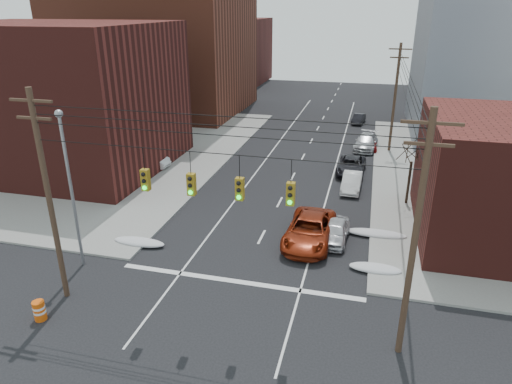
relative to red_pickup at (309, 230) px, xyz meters
The scene contains 27 objects.
ground 12.53m from the red_pickup, 104.65° to the right, with size 160.00×160.00×0.00m, color black.
sidewalk_nw 33.65m from the red_pickup, 153.71° to the left, with size 40.00×40.00×0.15m, color gray.
building_brick_tall 47.19m from the red_pickup, 127.11° to the left, with size 24.00×20.00×30.00m, color brown.
building_brick_near 27.62m from the red_pickup, 158.52° to the left, with size 20.00×16.00×13.00m, color #4C1B17.
building_brick_far 68.62m from the red_pickup, 115.23° to the left, with size 22.00×18.00×12.00m, color #4C1B17.
building_glass 62.37m from the red_pickup, 70.21° to the left, with size 20.00×18.00×22.00m, color gray.
utility_pole_left 15.59m from the red_pickup, 142.04° to the right, with size 2.20×0.28×11.00m.
utility_pole_right 11.64m from the red_pickup, 59.61° to the right, with size 2.20×0.28×11.00m.
utility_pole_far 23.07m from the red_pickup, 76.31° to the left, with size 2.20×0.28×11.00m.
traffic_signals 11.51m from the red_pickup, 108.57° to the right, with size 17.00×0.42×2.02m.
street_light 14.81m from the red_pickup, 154.29° to the right, with size 0.44×0.44×9.32m.
bare_tree 10.29m from the red_pickup, 50.90° to the left, with size 2.09×2.20×4.93m.
snow_nw 11.03m from the red_pickup, 163.65° to the right, with size 3.50×1.08×0.42m, color silver.
snow_ne 5.01m from the red_pickup, 31.52° to the right, with size 3.00×1.08×0.42m, color silver.
snow_east_far 4.69m from the red_pickup, 24.18° to the left, with size 4.00×1.08×0.42m, color silver.
red_pickup is the anchor object (origin of this frame).
parked_car_a 1.76m from the red_pickup, 20.49° to the left, with size 1.60×3.99×1.36m, color silver.
parked_car_b 10.16m from the red_pickup, 77.90° to the left, with size 1.49×4.28×1.41m, color silver.
parked_car_c 14.19m from the red_pickup, 82.52° to the left, with size 2.39×5.19×1.44m, color black.
parked_car_d 22.45m from the red_pickup, 82.53° to the left, with size 2.17×5.35×1.55m, color #A8A9AD.
parked_car_e 22.47m from the red_pickup, 81.72° to the left, with size 1.55×3.85×1.31m, color maroon.
parked_car_f 33.75m from the red_pickup, 87.22° to the left, with size 1.29×3.69×1.22m, color black.
lot_car_a 20.15m from the red_pickup, 148.00° to the left, with size 1.61×4.62×1.52m, color silver.
lot_car_b 25.31m from the red_pickup, 136.31° to the left, with size 2.12×4.61×1.28m, color #A6A6AB.
lot_car_c 23.50m from the red_pickup, 147.00° to the left, with size 1.99×4.90×1.42m, color black.
lot_car_d 24.09m from the red_pickup, 144.82° to the left, with size 1.79×4.45×1.52m, color silver.
construction_barrel 16.15m from the red_pickup, 136.25° to the right, with size 0.70×0.70×1.03m.
Camera 1 is at (6.33, -14.28, 14.35)m, focal length 32.00 mm.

